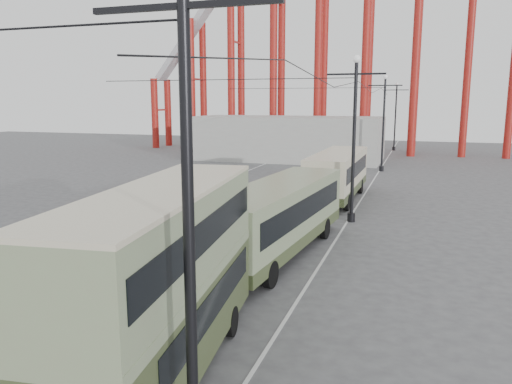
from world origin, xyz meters
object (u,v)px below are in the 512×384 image
(double_decker_bus, at_px, (164,275))
(pedestrian, at_px, (138,256))
(single_decker_cream, at_px, (338,173))
(lamp_post_near, at_px, (184,36))
(single_decker_green, at_px, (278,215))

(double_decker_bus, height_order, pedestrian, double_decker_bus)
(double_decker_bus, distance_m, single_decker_cream, 24.27)
(lamp_post_near, distance_m, single_decker_green, 15.05)
(lamp_post_near, bearing_deg, pedestrian, 126.38)
(double_decker_bus, bearing_deg, pedestrian, 119.53)
(single_decker_cream, bearing_deg, single_decker_green, -91.11)
(single_decker_cream, bearing_deg, double_decker_bus, -89.98)
(double_decker_bus, relative_size, single_decker_green, 0.79)
(single_decker_green, bearing_deg, single_decker_cream, 93.35)
(single_decker_green, height_order, single_decker_cream, single_decker_cream)
(single_decker_green, bearing_deg, pedestrian, -129.86)
(pedestrian, bearing_deg, lamp_post_near, 86.16)
(single_decker_cream, xyz_separation_m, pedestrian, (-4.93, -18.05, -1.01))
(single_decker_cream, height_order, pedestrian, single_decker_cream)
(double_decker_bus, height_order, single_decker_cream, double_decker_bus)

